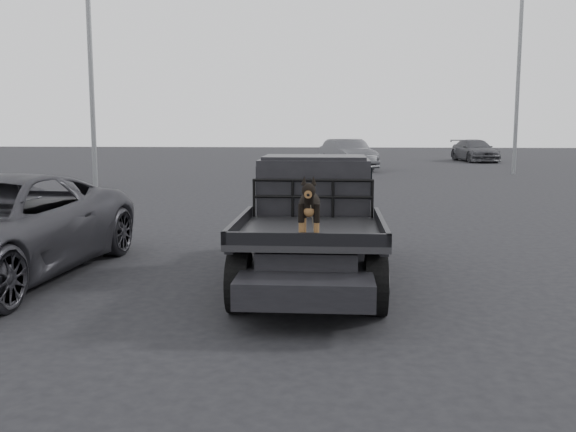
# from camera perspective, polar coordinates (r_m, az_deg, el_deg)

# --- Properties ---
(ground) EXTENTS (120.00, 120.00, 0.00)m
(ground) POSITION_cam_1_polar(r_m,az_deg,el_deg) (8.00, -3.62, -8.50)
(ground) COLOR black
(ground) RESTS_ON ground
(flatbed_ute) EXTENTS (2.00, 5.40, 0.92)m
(flatbed_ute) POSITION_cam_1_polar(r_m,az_deg,el_deg) (9.46, 2.15, -3.02)
(flatbed_ute) COLOR black
(flatbed_ute) RESTS_ON ground
(ute_cab) EXTENTS (1.72, 1.30, 0.88)m
(ute_cab) POSITION_cam_1_polar(r_m,az_deg,el_deg) (10.28, 2.37, 2.93)
(ute_cab) COLOR black
(ute_cab) RESTS_ON flatbed_ute
(headache_rack) EXTENTS (1.80, 0.08, 0.55)m
(headache_rack) POSITION_cam_1_polar(r_m,az_deg,el_deg) (9.55, 2.22, 1.54)
(headache_rack) COLOR black
(headache_rack) RESTS_ON flatbed_ute
(dog) EXTENTS (0.32, 0.60, 0.74)m
(dog) POSITION_cam_1_polar(r_m,az_deg,el_deg) (7.67, 1.94, 0.65)
(dog) COLOR black
(dog) RESTS_ON flatbed_ute
(distant_car_a) EXTENTS (3.09, 5.06, 1.57)m
(distant_car_a) POSITION_cam_1_polar(r_m,az_deg,el_deg) (33.43, 5.34, 5.47)
(distant_car_a) COLOR #48494D
(distant_car_a) RESTS_ON ground
(distant_car_b) EXTENTS (2.65, 4.99, 1.38)m
(distant_car_b) POSITION_cam_1_polar(r_m,az_deg,el_deg) (42.60, 16.27, 5.61)
(distant_car_b) COLOR #3F3F44
(distant_car_b) RESTS_ON ground
(floodlight_mid) EXTENTS (1.08, 0.28, 12.23)m
(floodlight_mid) POSITION_cam_1_polar(r_m,az_deg,el_deg) (32.28, 19.98, 15.47)
(floodlight_mid) COLOR slate
(floodlight_mid) RESTS_ON ground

